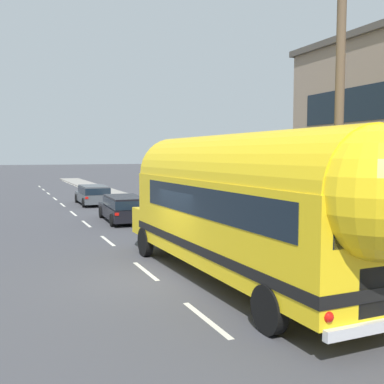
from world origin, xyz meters
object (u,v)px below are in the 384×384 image
(car_lead, at_px, (124,207))
(painted_bus, at_px, (246,203))
(car_second, at_px, (93,194))
(utility_pole, at_px, (339,121))

(car_lead, bearing_deg, painted_bus, -90.36)
(car_second, bearing_deg, utility_pole, -84.65)
(painted_bus, xyz_separation_m, car_lead, (0.08, 13.25, -1.50))
(painted_bus, distance_m, car_lead, 13.34)
(car_lead, distance_m, car_second, 8.95)
(utility_pole, distance_m, car_lead, 14.72)
(painted_bus, bearing_deg, car_lead, 89.64)
(utility_pole, height_order, painted_bus, utility_pole)
(car_lead, bearing_deg, car_second, 89.78)
(painted_bus, bearing_deg, utility_pole, -20.43)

